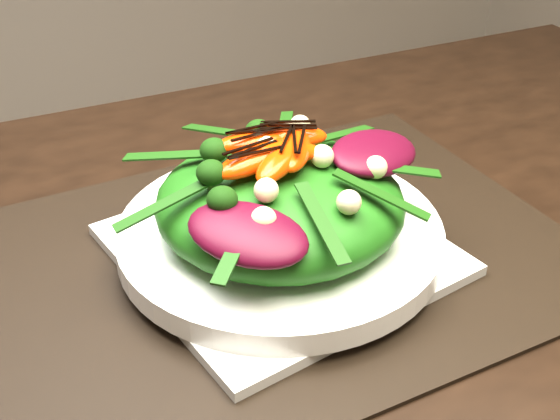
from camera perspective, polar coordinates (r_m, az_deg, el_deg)
name	(u,v)px	position (r m, az deg, el deg)	size (l,w,h in m)	color
dining_table	(117,393)	(0.57, -12.28, -13.43)	(1.60, 0.90, 0.75)	black
placemat	(280,256)	(0.64, 0.00, -3.49)	(0.49, 0.37, 0.00)	black
plate_base	(280,249)	(0.64, 0.00, -3.01)	(0.24, 0.24, 0.01)	silver
salad_bowl	(280,235)	(0.63, 0.00, -1.92)	(0.27, 0.27, 0.02)	white
lettuce_mound	(280,202)	(0.61, 0.00, 0.62)	(0.21, 0.21, 0.07)	#215E11
radicchio_leaf	(374,153)	(0.63, 7.17, 4.34)	(0.09, 0.06, 0.02)	#3E0616
orange_segment	(270,146)	(0.61, -0.74, 4.89)	(0.06, 0.03, 0.02)	#FF3104
broccoli_floret	(178,157)	(0.61, -7.81, 4.04)	(0.03, 0.03, 0.03)	black
macadamia_nut	(345,165)	(0.59, 4.99, 3.47)	(0.02, 0.02, 0.02)	beige
balsamic_drizzle	(270,136)	(0.60, -0.75, 5.66)	(0.04, 0.00, 0.00)	black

